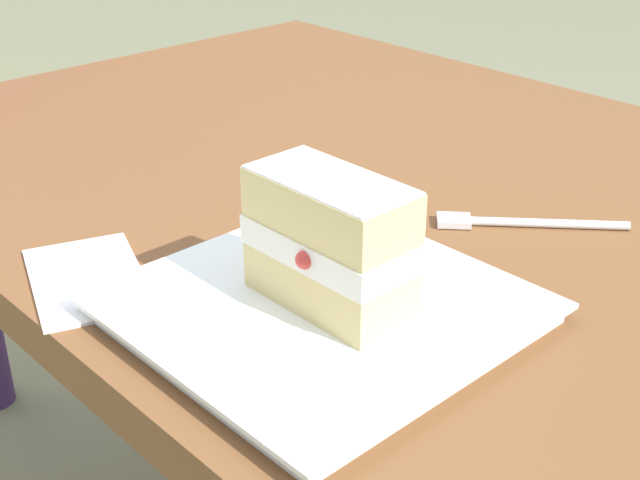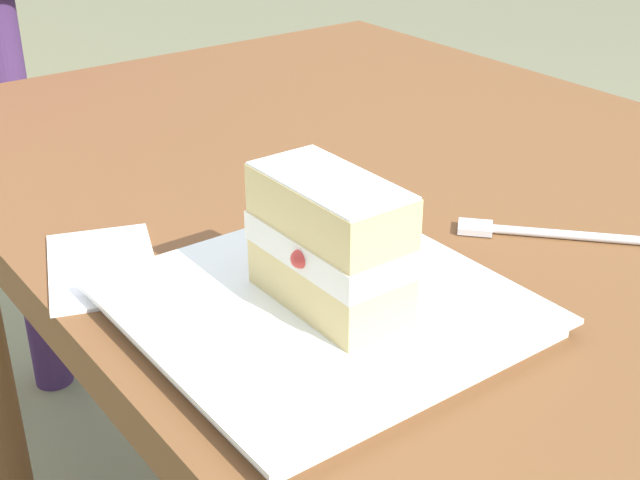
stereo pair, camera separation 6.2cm
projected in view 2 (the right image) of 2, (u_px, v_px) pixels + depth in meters
The scene contains 5 objects.
patio_table at pixel (442, 292), 0.90m from camera, with size 1.25×0.79×0.72m.
dessert_plate at pixel (320, 308), 0.64m from camera, with size 0.27×0.27×0.02m.
cake_slice at pixel (329, 243), 0.61m from camera, with size 0.12×0.07×0.10m.
dessert_fork at pixel (542, 233), 0.76m from camera, with size 0.14×0.13×0.01m.
paper_napkin at pixel (102, 266), 0.71m from camera, with size 0.16×0.13×0.00m.
Camera 2 is at (-0.55, 0.56, 1.07)m, focal length 49.00 mm.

